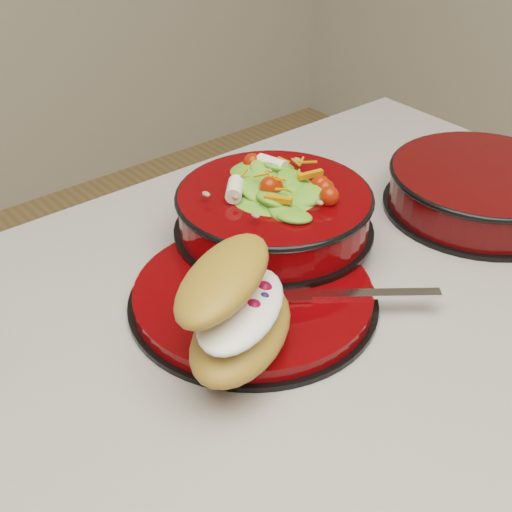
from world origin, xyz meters
TOP-DOWN VIEW (x-y plane):
  - dinner_plate at (0.10, 0.07)m, footprint 0.26×0.26m
  - salad_bowl at (0.18, 0.14)m, footprint 0.23×0.23m
  - croissant at (0.03, 0.01)m, footprint 0.17×0.16m
  - fork at (0.16, 0.00)m, footprint 0.15×0.12m
  - extra_bowl at (0.43, 0.05)m, footprint 0.24×0.24m

SIDE VIEW (x-z plane):
  - dinner_plate at x=0.10m, z-range 0.90..0.92m
  - fork at x=0.16m, z-range 0.92..0.92m
  - extra_bowl at x=0.43m, z-range 0.90..0.96m
  - salad_bowl at x=0.18m, z-range 0.91..1.00m
  - croissant at x=0.03m, z-range 0.92..1.01m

